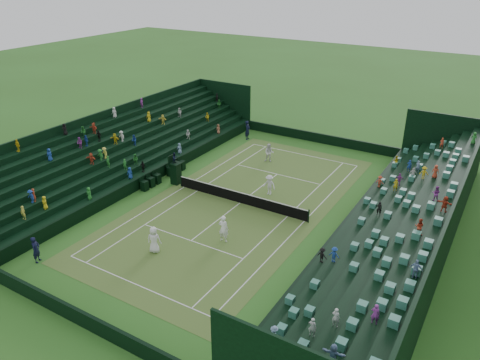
{
  "coord_description": "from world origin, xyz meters",
  "views": [
    {
      "loc": [
        16.79,
        -27.7,
        17.12
      ],
      "look_at": [
        0.0,
        0.0,
        2.0
      ],
      "focal_mm": 35.0,
      "sensor_mm": 36.0,
      "label": 1
    }
  ],
  "objects": [
    {
      "name": "courtside_chairs",
      "position": [
        -7.93,
        0.37,
        0.45
      ],
      "size": [
        0.55,
        5.52,
        1.19
      ],
      "color": "black",
      "rests_on": "ground"
    },
    {
      "name": "court_surface",
      "position": [
        0.0,
        0.0,
        0.01
      ],
      "size": [
        12.97,
        26.77,
        0.01
      ],
      "primitive_type": "cube",
      "color": "#347928",
      "rests_on": "ground"
    },
    {
      "name": "player_far_east",
      "position": [
        1.22,
        2.56,
        0.85
      ],
      "size": [
        1.12,
        0.68,
        1.7
      ],
      "primitive_type": "imported",
      "rotation": [
        0.0,
        0.0,
        -0.04
      ],
      "color": "white",
      "rests_on": "ground"
    },
    {
      "name": "perimeter_wall_west",
      "position": [
        -8.48,
        0.0,
        0.5
      ],
      "size": [
        0.2,
        31.77,
        1.0
      ],
      "primitive_type": "cube",
      "color": "black",
      "rests_on": "ground"
    },
    {
      "name": "player_near_east",
      "position": [
        1.91,
        -5.27,
        0.97
      ],
      "size": [
        0.75,
        0.54,
        1.94
      ],
      "primitive_type": "imported",
      "rotation": [
        0.0,
        0.0,
        3.26
      ],
      "color": "white",
      "rests_on": "ground"
    },
    {
      "name": "north_grandstand",
      "position": [
        12.66,
        0.0,
        1.55
      ],
      "size": [
        6.6,
        32.0,
        4.9
      ],
      "color": "black",
      "rests_on": "ground"
    },
    {
      "name": "umpire_chair",
      "position": [
        -6.52,
        0.25,
        1.21
      ],
      "size": [
        0.9,
        0.9,
        2.83
      ],
      "color": "black",
      "rests_on": "ground"
    },
    {
      "name": "south_grandstand",
      "position": [
        -12.66,
        0.0,
        1.55
      ],
      "size": [
        6.6,
        32.0,
        4.9
      ],
      "color": "black",
      "rests_on": "ground"
    },
    {
      "name": "tennis_net",
      "position": [
        0.0,
        0.0,
        0.53
      ],
      "size": [
        11.67,
        0.1,
        1.06
      ],
      "color": "black",
      "rests_on": "ground"
    },
    {
      "name": "ground",
      "position": [
        0.0,
        0.0,
        0.0
      ],
      "size": [
        160.0,
        160.0,
        0.0
      ],
      "primitive_type": "plane",
      "color": "#2E601E",
      "rests_on": "ground"
    },
    {
      "name": "perimeter_wall_north",
      "position": [
        0.0,
        15.88,
        0.5
      ],
      "size": [
        17.17,
        0.2,
        1.0
      ],
      "primitive_type": "cube",
      "color": "black",
      "rests_on": "ground"
    },
    {
      "name": "player_near_west",
      "position": [
        -1.22,
        -8.67,
        0.92
      ],
      "size": [
        1.05,
        0.87,
        1.84
      ],
      "primitive_type": "imported",
      "rotation": [
        0.0,
        0.0,
        3.52
      ],
      "color": "white",
      "rests_on": "ground"
    },
    {
      "name": "line_judge_north",
      "position": [
        -6.89,
        12.9,
        1.01
      ],
      "size": [
        0.59,
        0.8,
        2.02
      ],
      "primitive_type": "imported",
      "rotation": [
        0.0,
        0.0,
        1.73
      ],
      "color": "black",
      "rests_on": "ground"
    },
    {
      "name": "line_judge_south",
      "position": [
        -6.81,
        -13.31,
        0.88
      ],
      "size": [
        0.64,
        0.76,
        1.76
      ],
      "primitive_type": "imported",
      "rotation": [
        0.0,
        0.0,
        1.98
      ],
      "color": "black",
      "rests_on": "ground"
    },
    {
      "name": "perimeter_wall_east",
      "position": [
        8.48,
        0.0,
        0.5
      ],
      "size": [
        0.2,
        31.77,
        1.0
      ],
      "primitive_type": "cube",
      "color": "black",
      "rests_on": "ground"
    },
    {
      "name": "player_far_west",
      "position": [
        -2.02,
        8.62,
        0.89
      ],
      "size": [
        1.05,
        0.95,
        1.78
      ],
      "primitive_type": "imported",
      "rotation": [
        0.0,
        0.0,
        0.38
      ],
      "color": "silver",
      "rests_on": "ground"
    },
    {
      "name": "perimeter_wall_south",
      "position": [
        0.0,
        -15.88,
        0.5
      ],
      "size": [
        17.17,
        0.2,
        1.0
      ],
      "primitive_type": "cube",
      "color": "black",
      "rests_on": "ground"
    }
  ]
}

